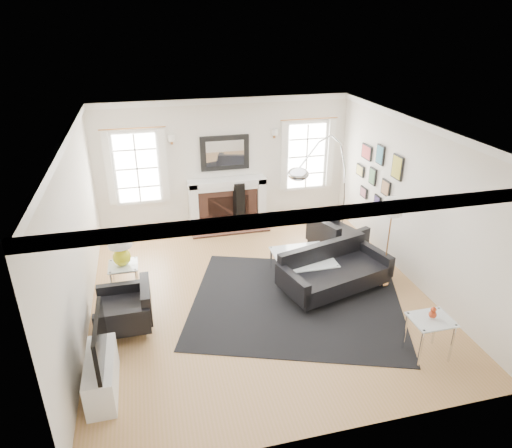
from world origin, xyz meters
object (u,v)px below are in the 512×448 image
object	(u,v)px
sofa	(332,272)
coffee_table	(303,258)
armchair_right	(335,237)
armchair_left	(128,310)
fireplace	(228,204)
gourd_lamp	(120,246)
arc_floor_lamp	(323,193)

from	to	relation	value
sofa	coffee_table	bearing A→B (deg)	129.57
armchair_right	armchair_left	bearing A→B (deg)	-159.13
fireplace	gourd_lamp	world-z (taller)	gourd_lamp
arc_floor_lamp	fireplace	bearing A→B (deg)	128.44
sofa	armchair_left	size ratio (longest dim) A/B	2.29
coffee_table	gourd_lamp	size ratio (longest dim) A/B	1.58
coffee_table	arc_floor_lamp	distance (m)	1.28
armchair_right	gourd_lamp	distance (m)	4.07
sofa	gourd_lamp	distance (m)	3.59
fireplace	gourd_lamp	bearing A→B (deg)	-134.81
fireplace	gourd_lamp	xyz separation A→B (m)	(-2.20, -2.21, 0.35)
coffee_table	fireplace	bearing A→B (deg)	109.47
fireplace	arc_floor_lamp	bearing A→B (deg)	-51.56
armchair_right	coffee_table	size ratio (longest dim) A/B	1.17
armchair_left	arc_floor_lamp	size ratio (longest dim) A/B	0.36
coffee_table	gourd_lamp	xyz separation A→B (m)	(-3.09, 0.30, 0.48)
sofa	coffee_table	xyz separation A→B (m)	(-0.38, 0.45, 0.08)
armchair_left	gourd_lamp	size ratio (longest dim) A/B	1.42
arc_floor_lamp	coffee_table	bearing A→B (deg)	-131.66
arc_floor_lamp	gourd_lamp	bearing A→B (deg)	-174.40
sofa	gourd_lamp	bearing A→B (deg)	167.77
coffee_table	arc_floor_lamp	bearing A→B (deg)	48.34
armchair_right	coffee_table	distance (m)	1.19
sofa	arc_floor_lamp	xyz separation A→B (m)	(0.21, 1.11, 1.01)
fireplace	arc_floor_lamp	xyz separation A→B (m)	(1.47, -1.85, 0.81)
coffee_table	gourd_lamp	bearing A→B (deg)	174.52
armchair_left	arc_floor_lamp	xyz separation A→B (m)	(3.61, 1.41, 1.01)
fireplace	arc_floor_lamp	world-z (taller)	arc_floor_lamp
armchair_right	arc_floor_lamp	size ratio (longest dim) A/B	0.47
armchair_right	gourd_lamp	world-z (taller)	gourd_lamp
sofa	coffee_table	distance (m)	0.60
armchair_left	coffee_table	distance (m)	3.12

